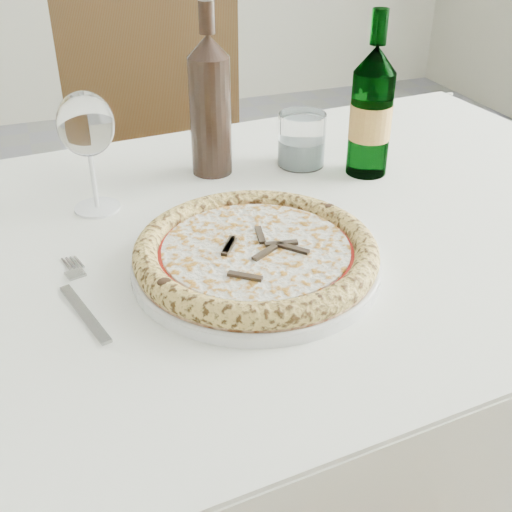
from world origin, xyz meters
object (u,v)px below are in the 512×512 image
at_px(pizza, 256,252).
at_px(wine_bottle, 210,104).
at_px(tumbler, 302,143).
at_px(plate, 256,264).
at_px(dining_table, 232,291).
at_px(beer_bottle, 371,112).
at_px(chair_far, 152,168).
at_px(wine_glass, 86,127).

xyz_separation_m(pizza, wine_bottle, (0.04, 0.30, 0.09)).
bearing_deg(tumbler, plate, -123.09).
xyz_separation_m(dining_table, beer_bottle, (0.27, 0.12, 0.20)).
bearing_deg(tumbler, pizza, -123.09).
distance_m(plate, pizza, 0.02).
relative_size(dining_table, pizza, 4.71).
relative_size(chair_far, plate, 3.06).
distance_m(tumbler, beer_bottle, 0.13).
xyz_separation_m(chair_far, tumbler, (0.14, -0.58, 0.26)).
xyz_separation_m(tumbler, wine_bottle, (-0.15, 0.02, 0.07)).
bearing_deg(chair_far, beer_bottle, -70.56).
height_order(tumbler, beer_bottle, beer_bottle).
bearing_deg(plate, pizza, -163.78).
distance_m(dining_table, wine_glass, 0.30).
xyz_separation_m(chair_far, pizza, (-0.04, -0.86, 0.25)).
bearing_deg(wine_glass, chair_far, 72.47).
height_order(dining_table, pizza, pizza).
distance_m(pizza, wine_glass, 0.30).
distance_m(dining_table, tumbler, 0.29).
bearing_deg(plate, chair_far, 87.32).
distance_m(dining_table, pizza, 0.16).
height_order(chair_far, wine_glass, chair_far).
height_order(plate, beer_bottle, beer_bottle).
xyz_separation_m(chair_far, wine_bottle, (-0.00, -0.56, 0.34)).
xyz_separation_m(dining_table, wine_glass, (-0.16, 0.13, 0.22)).
xyz_separation_m(dining_table, tumbler, (0.18, 0.18, 0.13)).
distance_m(chair_far, pizza, 0.90).
xyz_separation_m(beer_bottle, wine_bottle, (-0.23, 0.09, 0.01)).
distance_m(beer_bottle, wine_bottle, 0.25).
height_order(pizza, wine_bottle, wine_bottle).
bearing_deg(wine_glass, wine_bottle, 19.81).
relative_size(wine_glass, wine_bottle, 0.66).
bearing_deg(tumbler, wine_glass, -171.99).
distance_m(chair_far, wine_bottle, 0.65).
bearing_deg(plate, tumbler, 56.91).
height_order(pizza, wine_glass, wine_glass).
distance_m(plate, wine_glass, 0.30).
bearing_deg(dining_table, plate, -90.00).
bearing_deg(wine_bottle, dining_table, -100.24).
relative_size(chair_far, pizza, 3.13).
bearing_deg(beer_bottle, chair_far, 109.44).
bearing_deg(wine_glass, pizza, -55.84).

